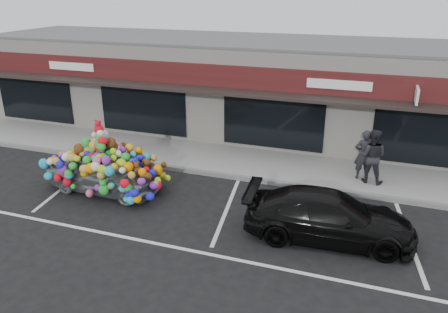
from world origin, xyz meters
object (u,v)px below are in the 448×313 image
(pedestrian_a, at_px, (364,155))
(pedestrian_b, at_px, (372,156))
(toy_car, at_px, (103,168))
(black_sedan, at_px, (329,216))

(pedestrian_a, bearing_deg, pedestrian_b, 128.34)
(toy_car, xyz_separation_m, pedestrian_b, (8.58, 3.42, 0.27))
(pedestrian_a, bearing_deg, black_sedan, 66.97)
(toy_car, bearing_deg, pedestrian_a, -64.29)
(pedestrian_a, distance_m, pedestrian_b, 0.35)
(black_sedan, bearing_deg, pedestrian_a, -13.99)
(black_sedan, bearing_deg, pedestrian_b, -18.24)
(black_sedan, distance_m, pedestrian_b, 4.12)
(toy_car, relative_size, pedestrian_a, 2.39)
(toy_car, bearing_deg, pedestrian_b, -66.18)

